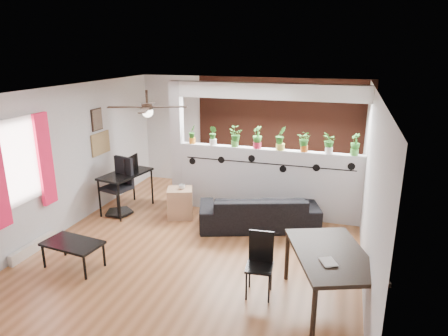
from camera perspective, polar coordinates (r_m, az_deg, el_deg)
room_shell at (r=6.58m, az=-3.01°, el=-0.22°), size 6.30×7.10×2.90m
partition_wall at (r=7.95m, az=6.22°, el=-2.00°), size 3.60×0.18×1.35m
ceiling_header at (r=7.57m, az=6.65°, el=10.82°), size 3.60×0.18×0.30m
pier_column at (r=8.33m, az=-6.65°, el=3.33°), size 0.22×0.20×2.60m
brick_panel at (r=9.19m, az=8.13°, el=4.54°), size 3.90×0.05×2.60m
vine_decal at (r=7.74m, az=6.18°, el=0.62°), size 3.31×0.01×0.30m
window_assembly at (r=6.89m, az=-27.11°, el=0.51°), size 0.09×1.30×1.55m
baseboard_heater at (r=7.37m, az=-25.54°, el=-10.15°), size 0.08×1.00×0.18m
corkboard at (r=8.55m, az=-17.21°, el=3.38°), size 0.03×0.60×0.45m
framed_art at (r=8.42m, az=-17.70°, el=6.61°), size 0.03×0.34×0.44m
ceiling_fan at (r=6.41m, az=-10.88°, el=8.34°), size 1.19×1.19×0.43m
potted_plant_0 at (r=8.15m, az=-4.58°, el=4.91°), size 0.17×0.20×0.38m
potted_plant_1 at (r=7.99m, az=-1.56°, el=4.76°), size 0.25×0.23×0.39m
potted_plant_2 at (r=7.86m, az=1.57°, el=4.60°), size 0.23×0.19×0.40m
potted_plant_3 at (r=7.75m, az=4.79°, el=4.51°), size 0.28×0.29×0.44m
potted_plant_4 at (r=7.67m, az=8.10°, el=4.35°), size 0.31×0.30×0.46m
potted_plant_5 at (r=7.62m, az=11.44°, el=3.85°), size 0.23×0.21×0.39m
potted_plant_6 at (r=7.59m, az=14.83°, el=3.57°), size 0.22×0.24×0.39m
potted_plant_7 at (r=7.59m, az=18.24°, el=3.31°), size 0.25×0.26×0.40m
sofa at (r=7.49m, az=4.98°, el=-6.20°), size 2.23×1.44×0.61m
cube_shelf at (r=7.93m, az=-6.29°, el=-4.98°), size 0.60×0.57×0.59m
cup at (r=7.79m, az=-6.03°, el=-2.68°), size 0.14×0.14×0.09m
computer_desk at (r=8.31m, az=-13.87°, el=-1.20°), size 0.76×1.19×0.80m
monitor at (r=8.39m, az=-13.43°, el=0.16°), size 0.31×0.06×0.17m
office_chair at (r=8.25m, az=-14.63°, el=-3.06°), size 0.59×0.59×1.13m
dining_table at (r=5.29m, az=15.01°, el=-12.40°), size 1.32×1.64×0.78m
book at (r=4.99m, az=13.75°, el=-12.99°), size 0.25×0.28×0.02m
folding_chair at (r=5.52m, az=5.21°, el=-12.64°), size 0.39×0.39×0.88m
coffee_table at (r=6.55m, az=-20.81°, el=-10.23°), size 0.94×0.60×0.41m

